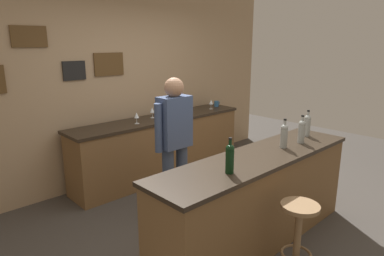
{
  "coord_description": "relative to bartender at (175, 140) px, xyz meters",
  "views": [
    {
      "loc": [
        -2.59,
        -2.22,
        1.98
      ],
      "look_at": [
        -0.09,
        0.45,
        1.05
      ],
      "focal_mm": 31.76,
      "sensor_mm": 36.0,
      "label": 1
    }
  ],
  "objects": [
    {
      "name": "wine_glass_a",
      "position": [
        0.22,
        1.06,
        0.07
      ],
      "size": [
        0.07,
        0.07,
        0.16
      ],
      "color": "silver",
      "rests_on": "side_counter"
    },
    {
      "name": "wine_glass_c",
      "position": [
        1.26,
        1.2,
        0.07
      ],
      "size": [
        0.07,
        0.07,
        0.16
      ],
      "color": "silver",
      "rests_on": "side_counter"
    },
    {
      "name": "back_wall",
      "position": [
        0.28,
        1.52,
        0.47
      ],
      "size": [
        6.0,
        0.09,
        2.8
      ],
      "color": "tan",
      "rests_on": "ground_plane"
    },
    {
      "name": "wine_bottle_c",
      "position": [
        0.97,
        -0.97,
        0.12
      ],
      "size": [
        0.07,
        0.07,
        0.31
      ],
      "color": "#999E99",
      "rests_on": "bar_counter"
    },
    {
      "name": "coffee_mug",
      "position": [
        1.94,
        1.18,
        0.01
      ],
      "size": [
        0.12,
        0.08,
        0.09
      ],
      "color": "#336699",
      "rests_on": "side_counter"
    },
    {
      "name": "bar_stool",
      "position": [
        0.1,
        -1.48,
        -0.48
      ],
      "size": [
        0.32,
        0.32,
        0.68
      ],
      "color": "olive",
      "rests_on": "ground_plane"
    },
    {
      "name": "wine_glass_d",
      "position": [
        1.71,
        1.08,
        0.07
      ],
      "size": [
        0.07,
        0.07,
        0.16
      ],
      "color": "silver",
      "rests_on": "side_counter"
    },
    {
      "name": "wine_bottle_d",
      "position": [
        1.26,
        -0.87,
        0.12
      ],
      "size": [
        0.07,
        0.07,
        0.31
      ],
      "color": "#999E99",
      "rests_on": "bar_counter"
    },
    {
      "name": "wine_bottle_a",
      "position": [
        -0.26,
        -1.01,
        0.12
      ],
      "size": [
        0.07,
        0.07,
        0.31
      ],
      "color": "black",
      "rests_on": "bar_counter"
    },
    {
      "name": "bar_counter",
      "position": [
        0.29,
        -0.91,
        -0.47
      ],
      "size": [
        2.48,
        0.6,
        0.92
      ],
      "color": "brown",
      "rests_on": "ground_plane"
    },
    {
      "name": "wine_bottle_b",
      "position": [
        0.67,
        -0.94,
        0.12
      ],
      "size": [
        0.07,
        0.07,
        0.31
      ],
      "color": "#999E99",
      "rests_on": "bar_counter"
    },
    {
      "name": "ground_plane",
      "position": [
        0.29,
        -0.51,
        -0.94
      ],
      "size": [
        10.0,
        10.0,
        0.0
      ],
      "primitive_type": "plane",
      "color": "#423D38"
    },
    {
      "name": "bartender",
      "position": [
        0.0,
        0.0,
        0.0
      ],
      "size": [
        0.52,
        0.21,
        1.62
      ],
      "color": "#384766",
      "rests_on": "ground_plane"
    },
    {
      "name": "side_counter",
      "position": [
        0.69,
        1.14,
        -0.48
      ],
      "size": [
        2.81,
        0.56,
        0.9
      ],
      "color": "brown",
      "rests_on": "ground_plane"
    },
    {
      "name": "wine_glass_b",
      "position": [
        0.6,
        1.21,
        0.07
      ],
      "size": [
        0.07,
        0.07,
        0.16
      ],
      "color": "silver",
      "rests_on": "side_counter"
    }
  ]
}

